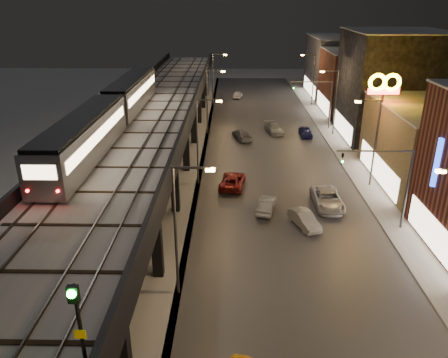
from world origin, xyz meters
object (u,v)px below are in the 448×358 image
object	(u,v)px
subway_train	(112,110)
car_onc_red	(306,132)
car_near_white	(266,205)
car_onc_white	(274,129)
car_mid_silver	(233,181)
car_onc_silver	(304,220)
car_onc_dark	(327,200)
car_mid_dark	(242,135)
rail_signal	(76,311)
car_far_white	(238,95)

from	to	relation	value
subway_train	car_onc_red	xyz separation A→B (m)	(21.50, 18.68, -7.57)
car_near_white	car_onc_white	size ratio (longest dim) A/B	0.85
car_mid_silver	car_onc_silver	size ratio (longest dim) A/B	1.28
car_near_white	car_onc_dark	distance (m)	5.82
car_mid_silver	car_onc_red	size ratio (longest dim) A/B	1.28
car_mid_dark	car_onc_white	size ratio (longest dim) A/B	1.01
car_onc_white	car_mid_dark	bearing A→B (deg)	-158.50
subway_train	rail_signal	bearing A→B (deg)	-77.55
car_near_white	car_far_white	size ratio (longest dim) A/B	1.01
car_far_white	car_onc_dark	size ratio (longest dim) A/B	0.70
rail_signal	car_onc_dark	size ratio (longest dim) A/B	0.61
rail_signal	car_mid_dark	xyz separation A→B (m)	(6.25, 46.13, -8.31)
subway_train	car_near_white	size ratio (longest dim) A/B	8.57
subway_train	car_far_white	bearing A→B (deg)	74.23
rail_signal	car_near_white	world-z (taller)	rail_signal
car_far_white	car_near_white	bearing A→B (deg)	102.84
car_mid_silver	car_onc_dark	distance (m)	9.79
car_onc_red	car_onc_white	bearing A→B (deg)	157.40
car_onc_silver	car_onc_red	xyz separation A→B (m)	(4.07, 25.84, 0.03)
subway_train	car_onc_silver	size ratio (longest dim) A/B	8.61
rail_signal	car_onc_white	world-z (taller)	rail_signal
car_mid_silver	car_onc_dark	world-z (taller)	car_onc_dark
rail_signal	car_onc_red	distance (m)	50.69
car_near_white	car_onc_white	xyz separation A→B (m)	(2.89, 24.74, 0.02)
car_mid_silver	car_onc_dark	size ratio (longest dim) A/B	0.91
car_onc_red	rail_signal	bearing A→B (deg)	-108.71
car_onc_silver	car_onc_dark	size ratio (longest dim) A/B	0.71
car_far_white	car_onc_white	distance (m)	23.76
car_near_white	car_onc_silver	bearing A→B (deg)	150.04
subway_train	rail_signal	xyz separation A→B (m)	(6.40, -28.99, 0.74)
car_mid_dark	car_onc_silver	size ratio (longest dim) A/B	1.19
car_mid_dark	car_far_white	bearing A→B (deg)	-104.32
car_onc_dark	car_far_white	bearing A→B (deg)	99.39
car_near_white	car_mid_dark	bearing A→B (deg)	-73.25
subway_train	car_onc_silver	world-z (taller)	subway_train
car_near_white	car_onc_red	size ratio (longest dim) A/B	1.00
car_mid_dark	car_onc_silver	world-z (taller)	car_mid_dark
car_onc_white	car_onc_red	world-z (taller)	same
car_near_white	car_onc_white	bearing A→B (deg)	-84.50
car_mid_dark	car_onc_red	distance (m)	8.98
subway_train	car_far_white	distance (m)	45.91
car_far_white	car_onc_silver	distance (m)	50.99
car_mid_silver	car_onc_white	bearing A→B (deg)	-98.97
rail_signal	car_onc_silver	world-z (taller)	rail_signal
car_far_white	car_onc_dark	xyz separation A→B (m)	(7.80, -46.94, 0.10)
car_near_white	car_onc_red	world-z (taller)	car_onc_red
car_far_white	car_onc_dark	world-z (taller)	car_onc_dark
car_mid_silver	car_onc_silver	distance (m)	10.19
car_onc_white	car_onc_silver	bearing A→B (deg)	-102.89
car_mid_dark	rail_signal	bearing A→B (deg)	67.20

